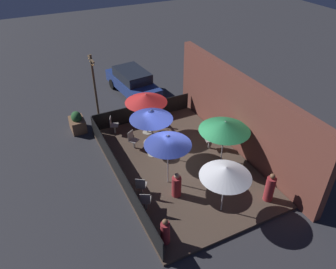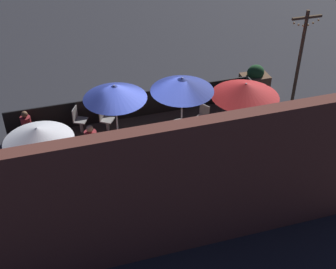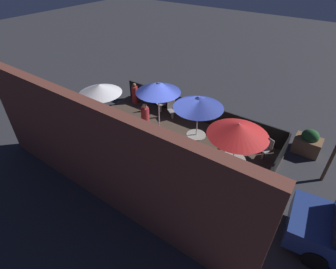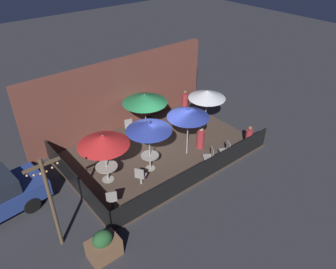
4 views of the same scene
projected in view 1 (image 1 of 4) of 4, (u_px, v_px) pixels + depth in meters
name	position (u px, v px, depth m)	size (l,w,h in m)	color
ground_plane	(180.00, 165.00, 15.10)	(60.00, 60.00, 0.00)	#2D2D33
patio_deck	(180.00, 164.00, 15.06)	(8.77, 5.81, 0.12)	#47382D
building_wall	(240.00, 115.00, 15.17)	(10.37, 0.36, 3.78)	brown
fence_front	(120.00, 174.00, 13.72)	(8.57, 0.05, 0.95)	black
fence_side_left	(143.00, 111.00, 17.97)	(0.05, 5.61, 0.95)	black
patio_umbrella_0	(146.00, 98.00, 15.99)	(2.10, 2.10, 2.24)	#B2B2B7
patio_umbrella_1	(151.00, 115.00, 14.31)	(1.94, 1.94, 2.45)	#B2B2B7
patio_umbrella_2	(226.00, 172.00, 11.61)	(1.90, 1.90, 2.15)	#B2B2B7
patio_umbrella_3	(168.00, 140.00, 12.76)	(1.90, 1.90, 2.42)	#B2B2B7
patio_umbrella_4	(225.00, 126.00, 14.22)	(2.28, 2.28, 2.09)	#B2B2B7
dining_table_0	(147.00, 123.00, 16.81)	(0.92, 0.92, 0.72)	#9E998E
dining_table_1	(152.00, 145.00, 15.25)	(0.79, 0.79, 0.73)	#9E998E
patio_chair_0	(141.00, 185.00, 13.14)	(0.55, 0.55, 0.90)	gray
patio_chair_1	(146.00, 200.00, 12.42)	(0.54, 0.54, 0.93)	gray
patio_chair_2	(211.00, 139.00, 15.73)	(0.49, 0.49, 0.95)	gray
patio_chair_3	(133.00, 139.00, 15.77)	(0.55, 0.55, 0.90)	gray
patio_chair_4	(113.00, 124.00, 16.80)	(0.53, 0.53, 0.94)	gray
patron_0	(177.00, 186.00, 13.09)	(0.54, 0.54, 1.14)	maroon
patron_1	(165.00, 232.00, 11.20)	(0.46, 0.46, 1.13)	maroon
patron_2	(270.00, 188.00, 12.84)	(0.52, 0.52, 1.32)	maroon
planter_box	(77.00, 122.00, 17.25)	(1.04, 0.73, 1.11)	brown
light_post	(94.00, 83.00, 17.52)	(1.10, 0.12, 3.67)	brown
parked_car_0	(133.00, 82.00, 20.48)	(4.73, 2.15, 1.62)	navy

